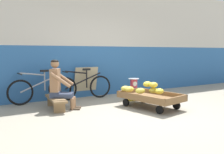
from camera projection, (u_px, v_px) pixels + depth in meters
The scene contains 11 objects.
ground_plane at pixel (145, 114), 5.15m from camera, with size 80.00×80.00×0.00m, color gray.
back_wall at pixel (91, 40), 7.23m from camera, with size 16.00×0.30×3.36m.
banana_cart at pixel (151, 98), 5.72m from camera, with size 1.11×1.58×0.36m.
banana_pile at pixel (144, 88), 5.69m from camera, with size 0.73×0.99×0.26m.
low_bench at pixel (56, 100), 5.61m from camera, with size 0.41×1.12×0.27m.
vendor_seated at pixel (59, 85), 5.57m from camera, with size 0.74×0.65×1.14m.
plastic_crate at pixel (134, 94), 6.68m from camera, with size 0.36×0.28×0.30m.
weighing_scale at pixel (134, 83), 6.65m from camera, with size 0.30×0.30×0.29m.
bicycle_near_left at pixel (41, 90), 6.24m from camera, with size 1.66×0.48×0.86m.
bicycle_far_left at pixel (83, 87), 6.74m from camera, with size 1.66×0.48×0.86m.
sign_board at pixel (86, 82), 7.05m from camera, with size 0.70×0.23×0.88m.
Camera 1 is at (-3.16, -4.00, 1.32)m, focal length 39.03 mm.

